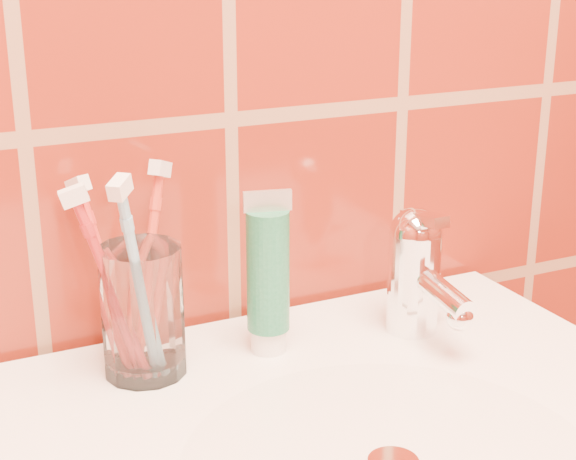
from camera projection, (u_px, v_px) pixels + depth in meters
glass_tumbler at (143, 311)px, 0.73m from camera, size 0.07×0.07×0.11m
toothpaste_tube at (268, 278)px, 0.76m from camera, size 0.04×0.04×0.15m
faucet at (417, 267)px, 0.80m from camera, size 0.05×0.11×0.12m
toothbrush_0 at (148, 266)px, 0.75m from camera, size 0.13×0.13×0.19m
toothbrush_1 at (139, 283)px, 0.69m from camera, size 0.11×0.11×0.20m
toothbrush_2 at (112, 287)px, 0.70m from camera, size 0.09×0.08×0.18m
toothbrush_3 at (108, 278)px, 0.73m from camera, size 0.10×0.15×0.19m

